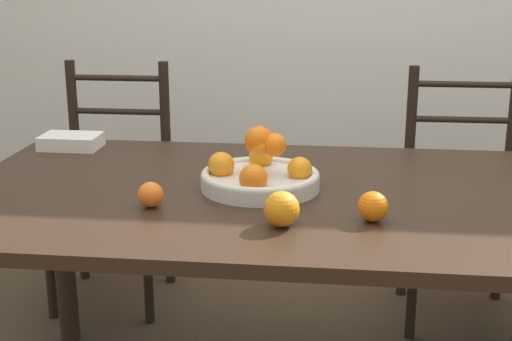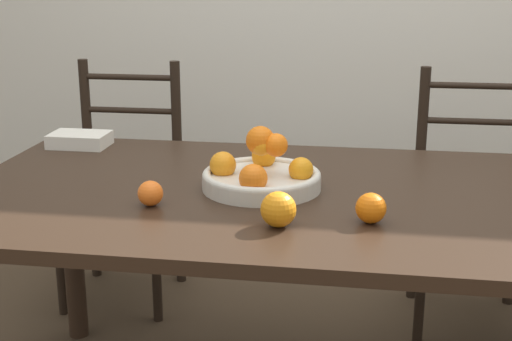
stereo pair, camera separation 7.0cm
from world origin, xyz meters
TOP-DOWN VIEW (x-y plane):
  - dining_table at (0.00, 0.00)m, footprint 1.96×0.99m
  - fruit_bowl at (-0.16, 0.01)m, footprint 0.32×0.32m
  - orange_loose_0 at (-0.08, -0.27)m, footprint 0.08×0.08m
  - orange_loose_1 at (-0.42, -0.17)m, footprint 0.06×0.06m
  - orange_loose_2 at (0.13, -0.21)m, footprint 0.07×0.07m
  - chair_left at (-0.84, 0.79)m, footprint 0.42×0.40m
  - chair_right at (0.51, 0.79)m, footprint 0.42×0.40m
  - book_stack at (-0.83, 0.37)m, footprint 0.19×0.13m

SIDE VIEW (x-z plane):
  - chair_left at x=-0.84m, z-range -0.01..0.93m
  - chair_right at x=0.51m, z-range -0.01..0.93m
  - dining_table at x=0.00m, z-range 0.29..1.01m
  - book_stack at x=-0.83m, z-range 0.73..0.77m
  - orange_loose_1 at x=-0.42m, z-range 0.73..0.79m
  - orange_loose_2 at x=0.13m, z-range 0.73..0.80m
  - orange_loose_0 at x=-0.08m, z-range 0.73..0.81m
  - fruit_bowl at x=-0.16m, z-range 0.69..0.86m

